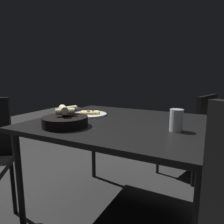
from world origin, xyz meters
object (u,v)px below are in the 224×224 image
dining_table (123,129)px  chair_near (193,130)px  beer_glass (176,122)px  pizza_plate (90,114)px  bread_basket (65,120)px

dining_table → chair_near: chair_near is taller
beer_glass → chair_near: 1.05m
beer_glass → chair_near: beer_glass is taller
pizza_plate → bread_basket: bearing=98.7°
bread_basket → beer_glass: bread_basket is taller
dining_table → pizza_plate: 0.32m
bread_basket → chair_near: bearing=-116.9°
bread_basket → dining_table: bearing=-132.0°
dining_table → beer_glass: bearing=166.5°
dining_table → beer_glass: (-0.36, 0.09, 0.11)m
beer_glass → pizza_plate: bearing=-12.6°
dining_table → beer_glass: beer_glass is taller
bread_basket → pizza_plate: bearing=-81.3°
bread_basket → beer_glass: 0.65m
beer_glass → chair_near: bearing=-89.8°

